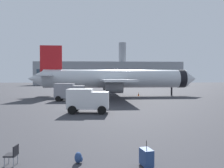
{
  "coord_description": "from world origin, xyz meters",
  "views": [
    {
      "loc": [
        -0.05,
        -2.75,
        3.71
      ],
      "look_at": [
        1.08,
        25.68,
        3.0
      ],
      "focal_mm": 34.71,
      "sensor_mm": 36.0,
      "label": 1
    }
  ],
  "objects_px": {
    "rolling_suitcase": "(146,157)",
    "service_truck": "(69,91)",
    "safety_cone_near": "(103,103)",
    "traveller_backpack": "(79,158)",
    "safety_cone_far": "(139,94)",
    "safety_cone_mid": "(101,107)",
    "gate_chair": "(13,154)",
    "cargo_van": "(88,100)",
    "airplane_at_gate": "(115,79)"
  },
  "relations": [
    {
      "from": "safety_cone_mid",
      "to": "rolling_suitcase",
      "type": "height_order",
      "value": "rolling_suitcase"
    },
    {
      "from": "cargo_van",
      "to": "safety_cone_mid",
      "type": "distance_m",
      "value": 2.64
    },
    {
      "from": "airplane_at_gate",
      "to": "safety_cone_far",
      "type": "bearing_deg",
      "value": 9.8
    },
    {
      "from": "safety_cone_far",
      "to": "gate_chair",
      "type": "relative_size",
      "value": 0.85
    },
    {
      "from": "safety_cone_mid",
      "to": "airplane_at_gate",
      "type": "bearing_deg",
      "value": 82.28
    },
    {
      "from": "cargo_van",
      "to": "safety_cone_near",
      "type": "relative_size",
      "value": 6.38
    },
    {
      "from": "rolling_suitcase",
      "to": "gate_chair",
      "type": "xyz_separation_m",
      "value": [
        -5.69,
        0.35,
        0.11
      ]
    },
    {
      "from": "rolling_suitcase",
      "to": "traveller_backpack",
      "type": "distance_m",
      "value": 2.96
    },
    {
      "from": "safety_cone_far",
      "to": "service_truck",
      "type": "bearing_deg",
      "value": -142.75
    },
    {
      "from": "service_truck",
      "to": "safety_cone_far",
      "type": "relative_size",
      "value": 6.65
    },
    {
      "from": "service_truck",
      "to": "traveller_backpack",
      "type": "distance_m",
      "value": 27.26
    },
    {
      "from": "safety_cone_near",
      "to": "rolling_suitcase",
      "type": "bearing_deg",
      "value": -84.84
    },
    {
      "from": "cargo_van",
      "to": "safety_cone_near",
      "type": "distance_m",
      "value": 6.88
    },
    {
      "from": "airplane_at_gate",
      "to": "cargo_van",
      "type": "xyz_separation_m",
      "value": [
        -4.22,
        -22.17,
        -2.21
      ]
    },
    {
      "from": "cargo_van",
      "to": "gate_chair",
      "type": "distance_m",
      "value": 14.24
    },
    {
      "from": "safety_cone_near",
      "to": "airplane_at_gate",
      "type": "bearing_deg",
      "value": 80.53
    },
    {
      "from": "airplane_at_gate",
      "to": "gate_chair",
      "type": "bearing_deg",
      "value": -100.02
    },
    {
      "from": "service_truck",
      "to": "safety_cone_mid",
      "type": "xyz_separation_m",
      "value": [
        5.47,
        -11.04,
        -1.26
      ]
    },
    {
      "from": "safety_cone_near",
      "to": "safety_cone_mid",
      "type": "height_order",
      "value": "safety_cone_mid"
    },
    {
      "from": "airplane_at_gate",
      "to": "traveller_backpack",
      "type": "xyz_separation_m",
      "value": [
        -3.61,
        -36.06,
        -3.42
      ]
    },
    {
      "from": "gate_chair",
      "to": "cargo_van",
      "type": "bearing_deg",
      "value": 81.19
    },
    {
      "from": "safety_cone_mid",
      "to": "safety_cone_far",
      "type": "height_order",
      "value": "safety_cone_far"
    },
    {
      "from": "safety_cone_far",
      "to": "traveller_backpack",
      "type": "distance_m",
      "value": 37.95
    },
    {
      "from": "safety_cone_near",
      "to": "rolling_suitcase",
      "type": "height_order",
      "value": "rolling_suitcase"
    },
    {
      "from": "service_truck",
      "to": "safety_cone_far",
      "type": "xyz_separation_m",
      "value": [
        13.29,
        10.1,
        -1.24
      ]
    },
    {
      "from": "rolling_suitcase",
      "to": "safety_cone_near",
      "type": "bearing_deg",
      "value": 95.16
    },
    {
      "from": "service_truck",
      "to": "safety_cone_far",
      "type": "bearing_deg",
      "value": 37.25
    },
    {
      "from": "rolling_suitcase",
      "to": "service_truck",
      "type": "bearing_deg",
      "value": 105.37
    },
    {
      "from": "safety_cone_mid",
      "to": "traveller_backpack",
      "type": "height_order",
      "value": "safety_cone_mid"
    },
    {
      "from": "service_truck",
      "to": "cargo_van",
      "type": "height_order",
      "value": "service_truck"
    },
    {
      "from": "safety_cone_mid",
      "to": "traveller_backpack",
      "type": "bearing_deg",
      "value": -93.14
    },
    {
      "from": "cargo_van",
      "to": "safety_cone_far",
      "type": "height_order",
      "value": "cargo_van"
    },
    {
      "from": "service_truck",
      "to": "cargo_van",
      "type": "relative_size",
      "value": 1.08
    },
    {
      "from": "gate_chair",
      "to": "safety_cone_mid",
      "type": "bearing_deg",
      "value": 77.11
    },
    {
      "from": "safety_cone_mid",
      "to": "gate_chair",
      "type": "relative_size",
      "value": 0.83
    },
    {
      "from": "cargo_van",
      "to": "safety_cone_mid",
      "type": "relative_size",
      "value": 6.36
    },
    {
      "from": "service_truck",
      "to": "traveller_backpack",
      "type": "xyz_separation_m",
      "value": [
        4.6,
        -26.84,
        -1.37
      ]
    },
    {
      "from": "service_truck",
      "to": "safety_cone_near",
      "type": "relative_size",
      "value": 6.87
    },
    {
      "from": "rolling_suitcase",
      "to": "gate_chair",
      "type": "relative_size",
      "value": 1.28
    },
    {
      "from": "safety_cone_mid",
      "to": "traveller_backpack",
      "type": "relative_size",
      "value": 1.49
    },
    {
      "from": "cargo_van",
      "to": "safety_cone_mid",
      "type": "xyz_separation_m",
      "value": [
        1.47,
        1.9,
        -1.1
      ]
    },
    {
      "from": "cargo_van",
      "to": "gate_chair",
      "type": "bearing_deg",
      "value": -98.81
    },
    {
      "from": "cargo_van",
      "to": "traveller_backpack",
      "type": "relative_size",
      "value": 9.44
    },
    {
      "from": "cargo_van",
      "to": "gate_chair",
      "type": "relative_size",
      "value": 5.27
    },
    {
      "from": "safety_cone_far",
      "to": "gate_chair",
      "type": "xyz_separation_m",
      "value": [
        -11.47,
        -37.09,
        0.14
      ]
    },
    {
      "from": "airplane_at_gate",
      "to": "gate_chair",
      "type": "xyz_separation_m",
      "value": [
        -6.4,
        -36.21,
        -3.16
      ]
    },
    {
      "from": "airplane_at_gate",
      "to": "safety_cone_near",
      "type": "relative_size",
      "value": 50.3
    },
    {
      "from": "safety_cone_far",
      "to": "rolling_suitcase",
      "type": "distance_m",
      "value": 37.88
    },
    {
      "from": "safety_cone_near",
      "to": "safety_cone_far",
      "type": "xyz_separation_m",
      "value": [
        7.67,
        16.46,
        0.01
      ]
    },
    {
      "from": "rolling_suitcase",
      "to": "safety_cone_mid",
      "type": "bearing_deg",
      "value": 97.15
    }
  ]
}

